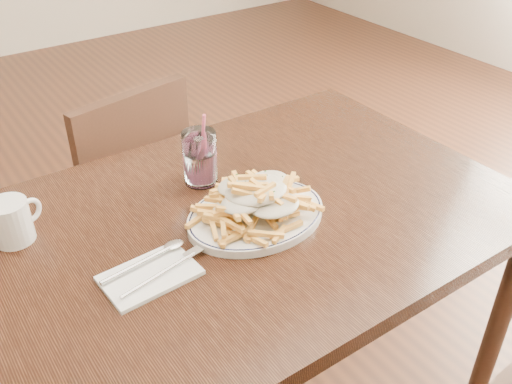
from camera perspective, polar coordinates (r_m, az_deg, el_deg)
table at (r=1.29m, az=-1.25°, el=-4.93°), size 1.20×0.80×0.75m
chair_far at (r=1.87m, az=-12.99°, el=0.24°), size 0.45×0.45×0.83m
fries_plate at (r=1.21m, az=0.00°, el=-2.33°), size 0.37×0.35×0.02m
loaded_fries at (r=1.18m, az=0.00°, el=-0.34°), size 0.29×0.25×0.08m
napkin at (r=1.09m, az=-10.56°, el=-8.20°), size 0.18×0.12×0.01m
cutlery at (r=1.09m, az=-10.77°, el=-7.71°), size 0.22×0.11×0.01m
water_glass at (r=1.32m, az=-5.61°, el=3.17°), size 0.08×0.08×0.17m
coffee_mug at (r=1.24m, az=-23.23°, el=-2.68°), size 0.11×0.08×0.09m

